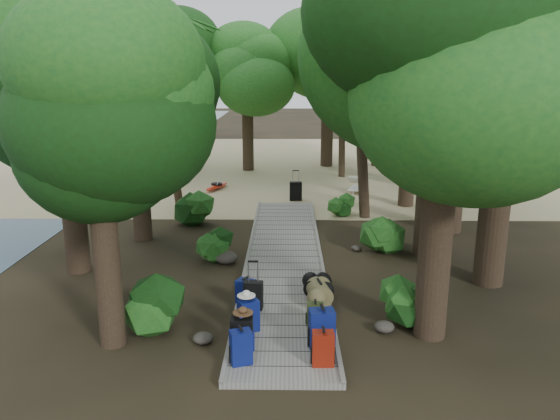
# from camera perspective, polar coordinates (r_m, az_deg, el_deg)

# --- Properties ---
(ground) EXTENTS (120.00, 120.00, 0.00)m
(ground) POSITION_cam_1_polar(r_m,az_deg,el_deg) (13.50, 0.43, -6.75)
(ground) COLOR #332819
(ground) RESTS_ON ground
(sand_beach) EXTENTS (40.00, 22.00, 0.02)m
(sand_beach) POSITION_cam_1_polar(r_m,az_deg,el_deg) (29.00, 0.60, 4.76)
(sand_beach) COLOR tan
(sand_beach) RESTS_ON ground
(boardwalk) EXTENTS (2.00, 12.00, 0.12)m
(boardwalk) POSITION_cam_1_polar(r_m,az_deg,el_deg) (14.42, 0.45, -5.09)
(boardwalk) COLOR gray
(boardwalk) RESTS_ON ground
(backpack_left_a) EXTENTS (0.41, 0.35, 0.65)m
(backpack_left_a) POSITION_cam_1_polar(r_m,az_deg,el_deg) (9.34, -4.11, -13.92)
(backpack_left_a) COLOR navy
(backpack_left_a) RESTS_ON boardwalk
(backpack_left_b) EXTENTS (0.38, 0.27, 0.70)m
(backpack_left_b) POSITION_cam_1_polar(r_m,az_deg,el_deg) (9.69, -4.01, -12.67)
(backpack_left_b) COLOR black
(backpack_left_b) RESTS_ON boardwalk
(backpack_left_c) EXTENTS (0.44, 0.39, 0.68)m
(backpack_left_c) POSITION_cam_1_polar(r_m,az_deg,el_deg) (10.39, -3.32, -10.76)
(backpack_left_c) COLOR navy
(backpack_left_c) RESTS_ON boardwalk
(backpack_left_d) EXTENTS (0.46, 0.41, 0.58)m
(backpack_left_d) POSITION_cam_1_polar(r_m,az_deg,el_deg) (11.54, -3.58, -8.39)
(backpack_left_d) COLOR navy
(backpack_left_d) RESTS_ON boardwalk
(backpack_right_a) EXTENTS (0.36, 0.26, 0.65)m
(backpack_right_a) POSITION_cam_1_polar(r_m,az_deg,el_deg) (9.32, 4.53, -14.04)
(backpack_right_a) COLOR #7D0D00
(backpack_right_a) RESTS_ON boardwalk
(backpack_right_b) EXTENTS (0.47, 0.35, 0.78)m
(backpack_right_b) POSITION_cam_1_polar(r_m,az_deg,el_deg) (9.81, 4.39, -12.06)
(backpack_right_b) COLOR navy
(backpack_right_b) RESTS_ON boardwalk
(backpack_right_c) EXTENTS (0.37, 0.28, 0.60)m
(backpack_right_c) POSITION_cam_1_polar(r_m,az_deg,el_deg) (10.12, 4.28, -11.76)
(backpack_right_c) COLOR navy
(backpack_right_c) RESTS_ON boardwalk
(backpack_right_d) EXTENTS (0.33, 0.25, 0.48)m
(backpack_right_d) POSITION_cam_1_polar(r_m,az_deg,el_deg) (10.67, 3.68, -10.65)
(backpack_right_d) COLOR #333D1A
(backpack_right_d) RESTS_ON boardwalk
(duffel_right_khaki) EXTENTS (0.56, 0.74, 0.44)m
(duffel_right_khaki) POSITION_cam_1_polar(r_m,az_deg,el_deg) (11.64, 4.12, -8.55)
(duffel_right_khaki) COLOR brown
(duffel_right_khaki) RESTS_ON boardwalk
(duffel_right_black) EXTENTS (0.65, 0.74, 0.40)m
(duffel_right_black) POSITION_cam_1_polar(r_m,az_deg,el_deg) (12.05, 3.96, -7.85)
(duffel_right_black) COLOR black
(duffel_right_black) RESTS_ON boardwalk
(suitcase_on_boardwalk) EXTENTS (0.40, 0.26, 0.59)m
(suitcase_on_boardwalk) POSITION_cam_1_polar(r_m,az_deg,el_deg) (11.28, -2.80, -8.89)
(suitcase_on_boardwalk) COLOR black
(suitcase_on_boardwalk) RESTS_ON boardwalk
(lone_suitcase_on_sand) EXTENTS (0.47, 0.29, 0.72)m
(lone_suitcase_on_sand) POSITION_cam_1_polar(r_m,az_deg,el_deg) (20.90, 1.65, 1.98)
(lone_suitcase_on_sand) COLOR black
(lone_suitcase_on_sand) RESTS_ON sand_beach
(hat_brown) EXTENTS (0.35, 0.35, 0.11)m
(hat_brown) POSITION_cam_1_polar(r_m,az_deg,el_deg) (9.56, -3.90, -10.38)
(hat_brown) COLOR #51351E
(hat_brown) RESTS_ON backpack_left_b
(hat_white) EXTENTS (0.34, 0.34, 0.11)m
(hat_white) POSITION_cam_1_polar(r_m,az_deg,el_deg) (10.27, -3.55, -8.65)
(hat_white) COLOR silver
(hat_white) RESTS_ON backpack_left_c
(kayak) EXTENTS (1.95, 3.47, 0.34)m
(kayak) POSITION_cam_1_polar(r_m,az_deg,el_deg) (23.01, -6.63, 2.58)
(kayak) COLOR red
(kayak) RESTS_ON sand_beach
(sun_lounger) EXTENTS (1.11, 1.83, 0.56)m
(sun_lounger) POSITION_cam_1_polar(r_m,az_deg,el_deg) (22.56, 8.09, 2.57)
(sun_lounger) COLOR silver
(sun_lounger) RESTS_ON sand_beach
(tree_right_a) EXTENTS (5.07, 5.07, 8.45)m
(tree_right_a) POSITION_cam_1_polar(r_m,az_deg,el_deg) (9.86, 16.91, 10.03)
(tree_right_a) COLOR black
(tree_right_a) RESTS_ON ground
(tree_right_b) EXTENTS (5.46, 5.46, 9.75)m
(tree_right_b) POSITION_cam_1_polar(r_m,az_deg,el_deg) (12.98, 22.78, 13.34)
(tree_right_b) COLOR black
(tree_right_b) RESTS_ON ground
(tree_right_c) EXTENTS (5.78, 5.78, 10.00)m
(tree_right_c) POSITION_cam_1_polar(r_m,az_deg,el_deg) (14.65, 16.26, 14.36)
(tree_right_c) COLOR black
(tree_right_c) RESTS_ON ground
(tree_right_d) EXTENTS (6.51, 6.51, 11.94)m
(tree_right_d) POSITION_cam_1_polar(r_m,az_deg,el_deg) (17.21, 18.53, 17.36)
(tree_right_d) COLOR black
(tree_right_d) RESTS_ON ground
(tree_right_e) EXTENTS (4.48, 4.48, 8.07)m
(tree_right_e) POSITION_cam_1_polar(r_m,az_deg,el_deg) (20.13, 13.61, 11.62)
(tree_right_e) COLOR black
(tree_right_e) RESTS_ON ground
(tree_right_f) EXTENTS (5.75, 5.75, 10.28)m
(tree_right_f) POSITION_cam_1_polar(r_m,az_deg,el_deg) (23.43, 16.98, 14.46)
(tree_right_f) COLOR black
(tree_right_f) RESTS_ON ground
(tree_left_a) EXTENTS (3.97, 3.97, 6.61)m
(tree_left_a) POSITION_cam_1_polar(r_m,az_deg,el_deg) (9.71, -18.39, 4.38)
(tree_left_a) COLOR black
(tree_left_a) RESTS_ON ground
(tree_left_b) EXTENTS (4.57, 4.57, 8.22)m
(tree_left_b) POSITION_cam_1_polar(r_m,az_deg,el_deg) (13.83, -21.70, 10.24)
(tree_left_b) COLOR black
(tree_left_b) RESTS_ON ground
(tree_left_c) EXTENTS (4.40, 4.40, 7.64)m
(tree_left_c) POSITION_cam_1_polar(r_m,az_deg,el_deg) (16.07, -14.91, 10.19)
(tree_left_c) COLOR black
(tree_left_c) RESTS_ON ground
(tree_back_a) EXTENTS (4.56, 4.56, 7.90)m
(tree_back_a) POSITION_cam_1_polar(r_m,az_deg,el_deg) (27.04, -3.44, 12.43)
(tree_back_a) COLOR black
(tree_back_a) RESTS_ON ground
(tree_back_b) EXTENTS (4.98, 4.98, 8.88)m
(tree_back_b) POSITION_cam_1_polar(r_m,az_deg,el_deg) (28.32, 5.06, 13.49)
(tree_back_b) COLOR black
(tree_back_b) RESTS_ON ground
(tree_back_c) EXTENTS (5.14, 5.14, 9.25)m
(tree_back_c) POSITION_cam_1_polar(r_m,az_deg,el_deg) (28.72, 10.55, 13.68)
(tree_back_c) COLOR black
(tree_back_c) RESTS_ON ground
(tree_back_d) EXTENTS (4.97, 4.97, 8.28)m
(tree_back_d) POSITION_cam_1_polar(r_m,az_deg,el_deg) (27.71, -11.46, 12.62)
(tree_back_d) COLOR black
(tree_back_d) RESTS_ON ground
(palm_right_a) EXTENTS (4.91, 4.91, 8.37)m
(palm_right_a) POSITION_cam_1_polar(r_m,az_deg,el_deg) (18.51, 9.67, 12.08)
(palm_right_a) COLOR #164112
(palm_right_a) RESTS_ON ground
(palm_right_b) EXTENTS (4.87, 4.87, 9.40)m
(palm_right_b) POSITION_cam_1_polar(r_m,az_deg,el_deg) (23.94, 13.80, 13.60)
(palm_right_b) COLOR #164112
(palm_right_b) RESTS_ON ground
(palm_right_c) EXTENTS (4.17, 4.17, 6.64)m
(palm_right_c) POSITION_cam_1_polar(r_m,az_deg,el_deg) (25.66, 7.14, 10.83)
(palm_right_c) COLOR #164112
(palm_right_c) RESTS_ON ground
(palm_left_a) EXTENTS (4.11, 4.11, 6.53)m
(palm_left_a) POSITION_cam_1_polar(r_m,az_deg,el_deg) (19.86, -11.55, 9.49)
(palm_left_a) COLOR #164112
(palm_left_a) RESTS_ON ground
(rock_left_a) EXTENTS (0.38, 0.34, 0.21)m
(rock_left_a) POSITION_cam_1_polar(r_m,az_deg,el_deg) (10.38, -8.04, -13.11)
(rock_left_a) COLOR #4C473F
(rock_left_a) RESTS_ON ground
(rock_left_b) EXTENTS (0.37, 0.33, 0.20)m
(rock_left_b) POSITION_cam_1_polar(r_m,az_deg,el_deg) (12.39, -13.75, -8.69)
(rock_left_b) COLOR #4C473F
(rock_left_b) RESTS_ON ground
(rock_left_c) EXTENTS (0.59, 0.53, 0.33)m
(rock_left_c) POSITION_cam_1_polar(r_m,az_deg,el_deg) (14.26, -5.64, -4.95)
(rock_left_c) COLOR #4C473F
(rock_left_c) RESTS_ON ground
(rock_left_d) EXTENTS (0.33, 0.29, 0.18)m
(rock_left_d) POSITION_cam_1_polar(r_m,az_deg,el_deg) (15.98, -6.68, -3.11)
(rock_left_d) COLOR #4C473F
(rock_left_d) RESTS_ON ground
(rock_right_a) EXTENTS (0.39, 0.35, 0.21)m
(rock_right_a) POSITION_cam_1_polar(r_m,az_deg,el_deg) (10.86, 10.84, -11.90)
(rock_right_a) COLOR #4C473F
(rock_right_a) RESTS_ON ground
(rock_right_b) EXTENTS (0.49, 0.44, 0.27)m
(rock_right_b) POSITION_cam_1_polar(r_m,az_deg,el_deg) (12.26, 13.25, -8.75)
(rock_right_b) COLOR #4C473F
(rock_right_b) RESTS_ON ground
(rock_right_c) EXTENTS (0.29, 0.27, 0.16)m
(rock_right_c) POSITION_cam_1_polar(r_m,az_deg,el_deg) (15.32, 7.99, -3.96)
(rock_right_c) COLOR #4C473F
(rock_right_c) RESTS_ON ground
(shrub_left_a) EXTENTS (1.26, 1.26, 1.13)m
(shrub_left_a) POSITION_cam_1_polar(r_m,az_deg,el_deg) (10.86, -12.86, -9.35)
(shrub_left_a) COLOR #18531C
(shrub_left_a) RESTS_ON ground
(shrub_left_b) EXTENTS (0.93, 0.93, 0.84)m
(shrub_left_b) POSITION_cam_1_polar(r_m,az_deg,el_deg) (14.43, -6.63, -3.68)
(shrub_left_b) COLOR #18531C
(shrub_left_b) RESTS_ON ground
(shrub_left_c) EXTENTS (1.29, 1.29, 1.16)m
(shrub_left_c) POSITION_cam_1_polar(r_m,az_deg,el_deg) (17.79, -9.03, 0.27)
(shrub_left_c) COLOR #18531C
(shrub_left_c) RESTS_ON ground
(shrub_right_a) EXTENTS (1.05, 1.05, 0.95)m
(shrub_right_a) POSITION_cam_1_polar(r_m,az_deg,el_deg) (11.11, 13.31, -9.35)
(shrub_right_a) COLOR #18531C
(shrub_right_a) RESTS_ON ground
(shrub_right_b) EXTENTS (1.14, 1.14, 1.02)m
(shrub_right_b) POSITION_cam_1_polar(r_m,az_deg,el_deg) (15.24, 10.55, -2.48)
(shrub_right_b) COLOR #18531C
(shrub_right_b) RESTS_ON ground
(shrub_right_c) EXTENTS (0.74, 0.74, 0.67)m
(shrub_right_c) POSITION_cam_1_polar(r_m,az_deg,el_deg) (18.73, 6.40, 0.29)
(shrub_right_c) COLOR #18531C
(shrub_right_c) RESTS_ON ground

